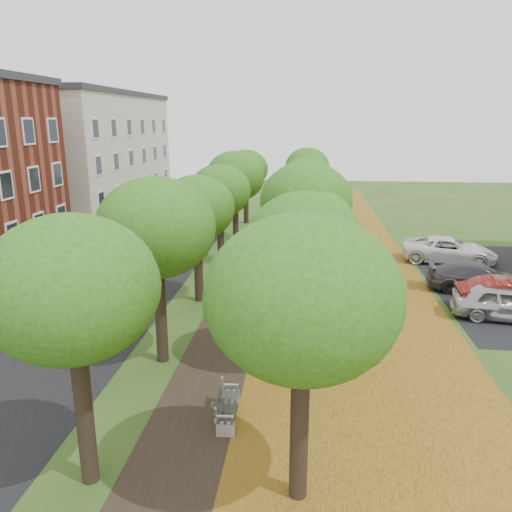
% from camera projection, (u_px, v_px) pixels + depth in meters
% --- Properties ---
extents(ground, '(120.00, 120.00, 0.00)m').
position_uv_depth(ground, '(184.00, 486.00, 11.40)').
color(ground, '#2D4C19').
rests_on(ground, ground).
extents(street_asphalt, '(8.00, 70.00, 0.01)m').
position_uv_depth(street_asphalt, '(114.00, 277.00, 26.52)').
color(street_asphalt, black).
rests_on(street_asphalt, ground).
extents(footpath, '(3.20, 70.00, 0.01)m').
position_uv_depth(footpath, '(253.00, 281.00, 25.78)').
color(footpath, black).
rests_on(footpath, ground).
extents(leaf_verge, '(7.50, 70.00, 0.01)m').
position_uv_depth(leaf_verge, '(351.00, 285.00, 25.29)').
color(leaf_verge, '#AF7720').
rests_on(leaf_verge, ground).
extents(tree_row_west, '(3.63, 33.63, 6.05)m').
position_uv_depth(tree_row_west, '(209.00, 195.00, 24.82)').
color(tree_row_west, black).
rests_on(tree_row_west, ground).
extents(tree_row_east, '(3.63, 33.63, 6.05)m').
position_uv_depth(tree_row_east, '(306.00, 196.00, 24.35)').
color(tree_row_east, black).
rests_on(tree_row_east, ground).
extents(building_cream, '(10.30, 20.30, 10.40)m').
position_uv_depth(building_cream, '(81.00, 154.00, 43.35)').
color(building_cream, beige).
rests_on(building_cream, ground).
extents(bench, '(0.61, 1.79, 0.83)m').
position_uv_depth(bench, '(226.00, 405.00, 13.83)').
color(bench, '#242D28').
rests_on(bench, ground).
extents(car_silver, '(4.54, 2.46, 1.47)m').
position_uv_depth(car_silver, '(506.00, 303.00, 20.75)').
color(car_silver, '#B3B3B8').
rests_on(car_silver, ground).
extents(car_red, '(4.59, 1.96, 1.47)m').
position_uv_depth(car_red, '(510.00, 297.00, 21.45)').
color(car_red, maroon).
rests_on(car_red, ground).
extents(car_grey, '(4.99, 2.61, 1.38)m').
position_uv_depth(car_grey, '(478.00, 278.00, 24.16)').
color(car_grey, '#38383D').
rests_on(car_grey, ground).
extents(car_white, '(5.60, 3.31, 1.46)m').
position_uv_depth(car_white, '(449.00, 250.00, 29.14)').
color(car_white, white).
rests_on(car_white, ground).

